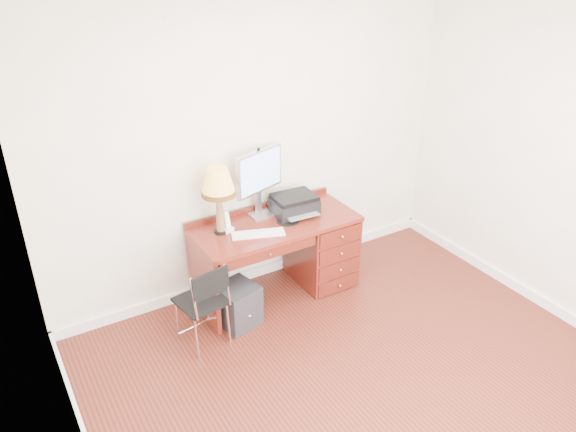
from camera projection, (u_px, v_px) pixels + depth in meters
ground at (367, 382)px, 4.30m from camera, size 4.00×4.00×0.00m
room_shell at (321, 332)px, 4.76m from camera, size 4.00×4.00×4.00m
desk at (305, 245)px, 5.33m from camera, size 1.50×0.67×0.75m
monitor at (260, 175)px, 5.00m from camera, size 0.53×0.26×0.62m
keyboard at (258, 234)px, 4.82m from camera, size 0.47×0.28×0.02m
mouse_pad at (288, 220)px, 5.04m from camera, size 0.20×0.20×0.04m
printer at (294, 204)px, 5.16m from camera, size 0.42×0.33×0.18m
leg_lamp at (218, 186)px, 4.66m from camera, size 0.29×0.29×0.60m
phone at (227, 226)px, 4.86m from camera, size 0.10×0.10×0.19m
pen_cup at (300, 199)px, 5.33m from camera, size 0.08×0.08×0.11m
chair at (203, 299)px, 4.48m from camera, size 0.41×0.42×0.77m
equipment_box at (237, 305)px, 4.87m from camera, size 0.39×0.39×0.38m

